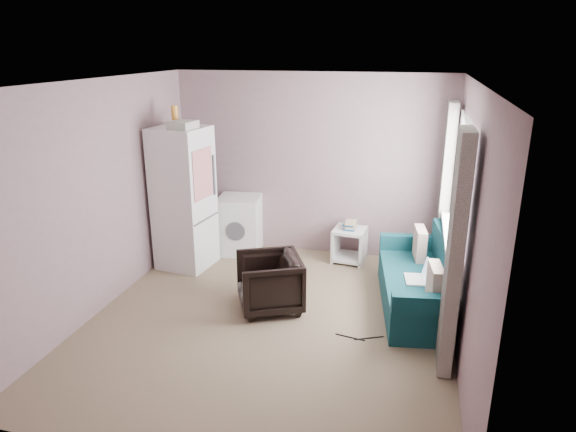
{
  "coord_description": "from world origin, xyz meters",
  "views": [
    {
      "loc": [
        1.38,
        -4.7,
        2.82
      ],
      "look_at": [
        0.05,
        0.6,
        1.0
      ],
      "focal_mm": 32.0,
      "sensor_mm": 36.0,
      "label": 1
    }
  ],
  "objects_px": {
    "fridge": "(184,198)",
    "side_table": "(350,242)",
    "sofa": "(425,284)",
    "armchair": "(269,280)",
    "washing_machine": "(240,223)"
  },
  "relations": [
    {
      "from": "washing_machine",
      "to": "sofa",
      "type": "bearing_deg",
      "value": -30.4
    },
    {
      "from": "washing_machine",
      "to": "side_table",
      "type": "xyz_separation_m",
      "value": [
        1.57,
        0.03,
        -0.15
      ]
    },
    {
      "from": "side_table",
      "to": "sofa",
      "type": "height_order",
      "value": "sofa"
    },
    {
      "from": "fridge",
      "to": "armchair",
      "type": "bearing_deg",
      "value": -25.12
    },
    {
      "from": "side_table",
      "to": "fridge",
      "type": "bearing_deg",
      "value": -162.92
    },
    {
      "from": "side_table",
      "to": "sofa",
      "type": "relative_size",
      "value": 0.31
    },
    {
      "from": "fridge",
      "to": "sofa",
      "type": "xyz_separation_m",
      "value": [
        3.1,
        -0.47,
        -0.65
      ]
    },
    {
      "from": "side_table",
      "to": "washing_machine",
      "type": "bearing_deg",
      "value": -179.06
    },
    {
      "from": "fridge",
      "to": "side_table",
      "type": "relative_size",
      "value": 3.65
    },
    {
      "from": "washing_machine",
      "to": "sofa",
      "type": "distance_m",
      "value": 2.79
    },
    {
      "from": "armchair",
      "to": "side_table",
      "type": "bearing_deg",
      "value": 130.73
    },
    {
      "from": "armchair",
      "to": "sofa",
      "type": "xyz_separation_m",
      "value": [
        1.69,
        0.43,
        -0.06
      ]
    },
    {
      "from": "armchair",
      "to": "sofa",
      "type": "height_order",
      "value": "sofa"
    },
    {
      "from": "fridge",
      "to": "side_table",
      "type": "xyz_separation_m",
      "value": [
        2.1,
        0.65,
        -0.67
      ]
    },
    {
      "from": "fridge",
      "to": "washing_machine",
      "type": "xyz_separation_m",
      "value": [
        0.53,
        0.62,
        -0.52
      ]
    }
  ]
}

